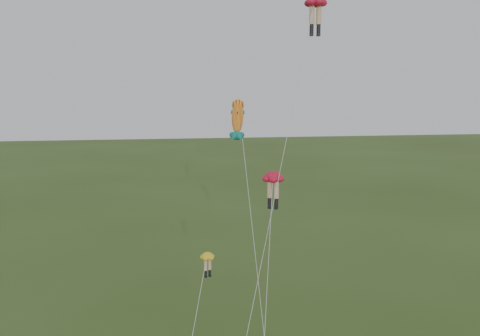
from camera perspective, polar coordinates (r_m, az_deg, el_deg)
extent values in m
ellipsoid|color=red|center=(39.67, 8.07, 17.26)|extent=(1.69, 1.69, 0.83)
cylinder|color=#DBB081|center=(39.47, 7.67, 15.87)|extent=(0.37, 0.37, 1.27)
cylinder|color=black|center=(39.36, 7.64, 14.49)|extent=(0.29, 0.29, 0.63)
cube|color=black|center=(39.32, 7.63, 13.90)|extent=(0.21, 0.37, 0.18)
cylinder|color=#DBB081|center=(39.60, 8.41, 15.83)|extent=(0.37, 0.37, 1.27)
cylinder|color=black|center=(39.49, 8.37, 14.46)|extent=(0.29, 0.29, 0.63)
cube|color=black|center=(39.46, 8.36, 13.87)|extent=(0.21, 0.37, 0.18)
cylinder|color=silver|center=(33.59, 4.23, -0.63)|extent=(7.45, 10.66, 23.58)
ellipsoid|color=red|center=(34.48, 3.56, -0.91)|extent=(1.98, 1.98, 0.73)
cylinder|color=#DBB081|center=(34.70, 3.20, -2.29)|extent=(0.32, 0.32, 1.11)
cylinder|color=black|center=(34.87, 3.18, -3.63)|extent=(0.25, 0.25, 0.56)
cube|color=black|center=(34.95, 3.18, -4.21)|extent=(0.32, 0.37, 0.16)
cylinder|color=#DBB081|center=(34.58, 3.90, -2.33)|extent=(0.32, 0.32, 1.11)
cylinder|color=black|center=(34.75, 3.89, -3.68)|extent=(0.25, 0.25, 0.56)
cube|color=black|center=(34.83, 3.88, -4.26)|extent=(0.32, 0.37, 0.16)
cylinder|color=silver|center=(31.68, 2.93, -12.23)|extent=(2.50, 8.54, 11.84)
ellipsoid|color=yellow|center=(32.03, -3.48, -9.33)|extent=(1.16, 1.16, 0.45)
cylinder|color=#DBB081|center=(32.14, -3.69, -10.26)|extent=(0.20, 0.20, 0.68)
cylinder|color=black|center=(32.32, -3.68, -11.12)|extent=(0.16, 0.16, 0.34)
cube|color=black|center=(32.39, -3.68, -11.49)|extent=(0.18, 0.23, 0.10)
cylinder|color=#DBB081|center=(32.26, -3.25, -10.19)|extent=(0.20, 0.20, 0.68)
cylinder|color=black|center=(32.43, -3.25, -11.04)|extent=(0.16, 0.16, 0.34)
cube|color=black|center=(32.51, -3.24, -11.41)|extent=(0.18, 0.23, 0.10)
ellipsoid|color=yellow|center=(36.73, -0.26, 5.59)|extent=(1.48, 3.35, 2.83)
sphere|color=yellow|center=(36.73, -0.26, 5.59)|extent=(1.12, 1.41, 1.26)
cone|color=#12756A|center=(36.73, -0.26, 5.59)|extent=(0.90, 1.28, 1.22)
cone|color=#12756A|center=(36.73, -0.26, 5.59)|extent=(0.90, 1.28, 1.22)
cone|color=#12756A|center=(36.73, -0.26, 5.59)|extent=(0.51, 0.72, 0.68)
cone|color=#12756A|center=(36.73, -0.26, 5.59)|extent=(0.51, 0.72, 0.68)
cone|color=#B31712|center=(36.73, -0.26, 5.59)|extent=(0.55, 0.72, 0.67)
cylinder|color=silver|center=(33.77, 1.34, -7.83)|extent=(0.58, 8.86, 15.23)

